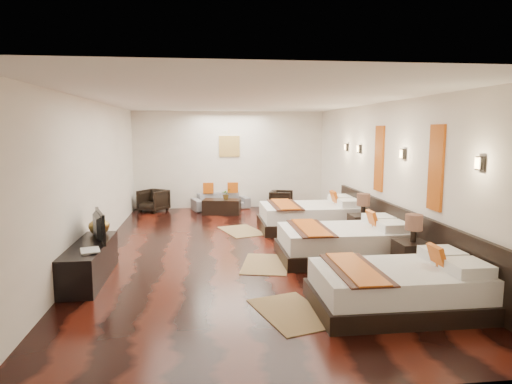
{
  "coord_description": "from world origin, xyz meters",
  "views": [
    {
      "loc": [
        -0.76,
        -8.24,
        2.27
      ],
      "look_at": [
        0.22,
        0.06,
        1.1
      ],
      "focal_mm": 31.29,
      "sensor_mm": 36.0,
      "label": 1
    }
  ],
  "objects": [
    {
      "name": "floor",
      "position": [
        0.0,
        0.0,
        0.0
      ],
      "size": [
        5.5,
        9.5,
        0.01
      ],
      "primitive_type": "cube",
      "color": "black",
      "rests_on": "ground"
    },
    {
      "name": "ceiling",
      "position": [
        0.0,
        0.0,
        2.8
      ],
      "size": [
        5.5,
        9.5,
        0.01
      ],
      "primitive_type": "cube",
      "color": "white",
      "rests_on": "floor"
    },
    {
      "name": "back_wall",
      "position": [
        0.0,
        4.75,
        1.4
      ],
      "size": [
        5.5,
        0.01,
        2.8
      ],
      "primitive_type": "cube",
      "color": "silver",
      "rests_on": "floor"
    },
    {
      "name": "left_wall",
      "position": [
        -2.75,
        0.0,
        1.4
      ],
      "size": [
        0.01,
        9.5,
        2.8
      ],
      "primitive_type": "cube",
      "color": "silver",
      "rests_on": "floor"
    },
    {
      "name": "right_wall",
      "position": [
        2.75,
        0.0,
        1.4
      ],
      "size": [
        0.01,
        9.5,
        2.8
      ],
      "primitive_type": "cube",
      "color": "silver",
      "rests_on": "floor"
    },
    {
      "name": "headboard_panel",
      "position": [
        2.71,
        -0.8,
        0.45
      ],
      "size": [
        0.08,
        6.6,
        0.9
      ],
      "primitive_type": "cube",
      "color": "black",
      "rests_on": "floor"
    },
    {
      "name": "bed_near",
      "position": [
        1.7,
        -3.06,
        0.28
      ],
      "size": [
        2.15,
        1.35,
        0.82
      ],
      "color": "black",
      "rests_on": "floor"
    },
    {
      "name": "bed_mid",
      "position": [
        1.7,
        -0.8,
        0.29
      ],
      "size": [
        2.25,
        1.41,
        0.86
      ],
      "color": "black",
      "rests_on": "floor"
    },
    {
      "name": "bed_far",
      "position": [
        1.7,
        1.57,
        0.3
      ],
      "size": [
        2.33,
        1.46,
        0.89
      ],
      "color": "black",
      "rests_on": "floor"
    },
    {
      "name": "nightstand_a",
      "position": [
        2.45,
        -1.86,
        0.34
      ],
      "size": [
        0.5,
        0.5,
        0.98
      ],
      "color": "black",
      "rests_on": "floor"
    },
    {
      "name": "nightstand_b",
      "position": [
        2.44,
        0.33,
        0.35
      ],
      "size": [
        0.5,
        0.5,
        0.99
      ],
      "color": "black",
      "rests_on": "floor"
    },
    {
      "name": "jute_mat_near",
      "position": [
        0.31,
        -3.03,
        0.01
      ],
      "size": [
        1.06,
        1.36,
        0.01
      ],
      "primitive_type": "cube",
      "rotation": [
        0.0,
        0.0,
        0.29
      ],
      "color": "olive",
      "rests_on": "floor"
    },
    {
      "name": "jute_mat_mid",
      "position": [
        0.27,
        -0.98,
        0.01
      ],
      "size": [
        1.0,
        1.34,
        0.01
      ],
      "primitive_type": "cube",
      "rotation": [
        0.0,
        0.0,
        -0.22
      ],
      "color": "olive",
      "rests_on": "floor"
    },
    {
      "name": "jute_mat_far",
      "position": [
        0.08,
        1.57,
        0.01
      ],
      "size": [
        1.08,
        1.37,
        0.01
      ],
      "primitive_type": "cube",
      "rotation": [
        0.0,
        0.0,
        0.31
      ],
      "color": "olive",
      "rests_on": "floor"
    },
    {
      "name": "tv_console",
      "position": [
        -2.5,
        -1.42,
        0.28
      ],
      "size": [
        0.5,
        1.8,
        0.55
      ],
      "primitive_type": "cube",
      "color": "black",
      "rests_on": "floor"
    },
    {
      "name": "tv",
      "position": [
        -2.45,
        -1.23,
        0.79
      ],
      "size": [
        0.37,
        0.81,
        0.47
      ],
      "primitive_type": "imported",
      "rotation": [
        0.0,
        0.0,
        1.91
      ],
      "color": "black",
      "rests_on": "tv_console"
    },
    {
      "name": "book",
      "position": [
        -2.5,
        -1.9,
        0.57
      ],
      "size": [
        0.35,
        0.4,
        0.03
      ],
      "primitive_type": "imported",
      "rotation": [
        0.0,
        0.0,
        0.3
      ],
      "color": "black",
      "rests_on": "tv_console"
    },
    {
      "name": "figurine",
      "position": [
        -2.5,
        -0.72,
        0.73
      ],
      "size": [
        0.42,
        0.42,
        0.35
      ],
      "primitive_type": "imported",
      "rotation": [
        0.0,
        0.0,
        0.29
      ],
      "color": "brown",
      "rests_on": "tv_console"
    },
    {
      "name": "sofa",
      "position": [
        -0.28,
        4.45,
        0.24
      ],
      "size": [
        1.73,
        1.08,
        0.47
      ],
      "primitive_type": "imported",
      "rotation": [
        0.0,
        0.0,
        0.3
      ],
      "color": "slate",
      "rests_on": "floor"
    },
    {
      "name": "armchair_left",
      "position": [
        -2.16,
        4.3,
        0.31
      ],
      "size": [
        0.93,
        0.94,
        0.62
      ],
      "primitive_type": "imported",
      "rotation": [
        0.0,
        0.0,
        -0.63
      ],
      "color": "black",
      "rests_on": "floor"
    },
    {
      "name": "armchair_right",
      "position": [
        1.43,
        4.12,
        0.28
      ],
      "size": [
        0.77,
        0.76,
        0.56
      ],
      "primitive_type": "imported",
      "rotation": [
        0.0,
        0.0,
        1.25
      ],
      "color": "black",
      "rests_on": "floor"
    },
    {
      "name": "coffee_table",
      "position": [
        -0.28,
        3.69,
        0.2
      ],
      "size": [
        1.08,
        0.7,
        0.4
      ],
      "primitive_type": "cube",
      "rotation": [
        0.0,
        0.0,
        -0.22
      ],
      "color": "black",
      "rests_on": "floor"
    },
    {
      "name": "table_plant",
      "position": [
        -0.16,
        3.74,
        0.54
      ],
      "size": [
        0.27,
        0.24,
        0.28
      ],
      "primitive_type": "imported",
      "rotation": [
        0.0,
        0.0,
        0.07
      ],
      "color": "#2D5F1F",
      "rests_on": "coffee_table"
    },
    {
      "name": "orange_panel_a",
      "position": [
        2.73,
        -1.9,
        1.7
      ],
      "size": [
        0.04,
        0.4,
        1.3
      ],
      "primitive_type": "cube",
      "color": "#D86014",
      "rests_on": "right_wall"
    },
    {
      "name": "orange_panel_b",
      "position": [
        2.73,
        0.3,
        1.7
      ],
      "size": [
        0.04,
        0.4,
        1.3
      ],
      "primitive_type": "cube",
      "color": "#D86014",
      "rests_on": "right_wall"
    },
    {
      "name": "sconce_near",
      "position": [
        2.7,
        -3.0,
        1.85
      ],
      "size": [
        0.07,
        0.12,
        0.18
      ],
      "color": "black",
      "rests_on": "right_wall"
    },
    {
      "name": "sconce_mid",
      "position": [
        2.7,
        -0.8,
        1.85
      ],
      "size": [
        0.07,
        0.12,
        0.18
      ],
      "color": "black",
      "rests_on": "right_wall"
    },
    {
      "name": "sconce_far",
      "position": [
        2.7,
        1.4,
        1.85
      ],
      "size": [
        0.07,
        0.12,
        0.18
      ],
      "color": "black",
      "rests_on": "right_wall"
    },
    {
      "name": "sconce_lounge",
      "position": [
        2.7,
        2.3,
        1.85
      ],
      "size": [
        0.07,
        0.12,
        0.18
      ],
      "color": "black",
      "rests_on": "right_wall"
    },
    {
      "name": "gold_artwork",
      "position": [
        0.0,
        4.73,
        1.8
      ],
      "size": [
        0.6,
        0.04,
        0.6
      ],
      "primitive_type": "cube",
      "color": "#AD873F",
      "rests_on": "back_wall"
    }
  ]
}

